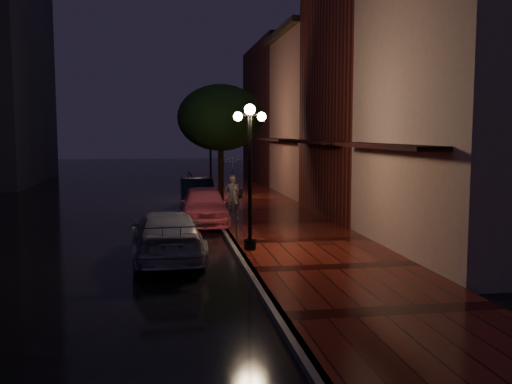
{
  "coord_description": "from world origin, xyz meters",
  "views": [
    {
      "loc": [
        -2.17,
        -21.57,
        3.63
      ],
      "look_at": [
        1.27,
        -0.46,
        1.4
      ],
      "focal_mm": 40.0,
      "sensor_mm": 36.0,
      "label": 1
    }
  ],
  "objects_px": {
    "street_tree": "(221,120)",
    "pink_car": "(204,205)",
    "woman_with_umbrella": "(233,178)",
    "streetlamp_near": "(250,168)",
    "streetlamp_far": "(211,152)",
    "parking_meter": "(236,218)",
    "silver_car": "(167,236)",
    "navy_car": "(197,194)"
  },
  "relations": [
    {
      "from": "streetlamp_far",
      "to": "pink_car",
      "type": "distance_m",
      "value": 8.44
    },
    {
      "from": "pink_car",
      "to": "woman_with_umbrella",
      "type": "relative_size",
      "value": 1.8
    },
    {
      "from": "navy_car",
      "to": "parking_meter",
      "type": "height_order",
      "value": "navy_car"
    },
    {
      "from": "woman_with_umbrella",
      "to": "street_tree",
      "type": "bearing_deg",
      "value": -68.71
    },
    {
      "from": "street_tree",
      "to": "parking_meter",
      "type": "xyz_separation_m",
      "value": [
        -0.46,
        -9.36,
        -3.38
      ]
    },
    {
      "from": "streetlamp_far",
      "to": "woman_with_umbrella",
      "type": "height_order",
      "value": "streetlamp_far"
    },
    {
      "from": "streetlamp_near",
      "to": "woman_with_umbrella",
      "type": "height_order",
      "value": "streetlamp_near"
    },
    {
      "from": "streetlamp_near",
      "to": "pink_car",
      "type": "xyz_separation_m",
      "value": [
        -0.95,
        5.82,
        -1.83
      ]
    },
    {
      "from": "silver_car",
      "to": "streetlamp_near",
      "type": "bearing_deg",
      "value": -174.23
    },
    {
      "from": "streetlamp_far",
      "to": "street_tree",
      "type": "distance_m",
      "value": 3.44
    },
    {
      "from": "streetlamp_far",
      "to": "parking_meter",
      "type": "bearing_deg",
      "value": -90.93
    },
    {
      "from": "navy_car",
      "to": "streetlamp_far",
      "type": "bearing_deg",
      "value": 75.08
    },
    {
      "from": "navy_car",
      "to": "parking_meter",
      "type": "distance_m",
      "value": 9.01
    },
    {
      "from": "woman_with_umbrella",
      "to": "parking_meter",
      "type": "distance_m",
      "value": 4.71
    },
    {
      "from": "streetlamp_near",
      "to": "parking_meter",
      "type": "relative_size",
      "value": 3.65
    },
    {
      "from": "street_tree",
      "to": "parking_meter",
      "type": "distance_m",
      "value": 9.97
    },
    {
      "from": "streetlamp_far",
      "to": "woman_with_umbrella",
      "type": "distance_m",
      "value": 7.83
    },
    {
      "from": "street_tree",
      "to": "streetlamp_near",
      "type": "bearing_deg",
      "value": -91.35
    },
    {
      "from": "pink_car",
      "to": "woman_with_umbrella",
      "type": "distance_m",
      "value": 1.64
    },
    {
      "from": "street_tree",
      "to": "navy_car",
      "type": "relative_size",
      "value": 1.31
    },
    {
      "from": "silver_car",
      "to": "woman_with_umbrella",
      "type": "height_order",
      "value": "woman_with_umbrella"
    },
    {
      "from": "street_tree",
      "to": "woman_with_umbrella",
      "type": "relative_size",
      "value": 2.31
    },
    {
      "from": "navy_car",
      "to": "parking_meter",
      "type": "relative_size",
      "value": 3.75
    },
    {
      "from": "silver_car",
      "to": "parking_meter",
      "type": "distance_m",
      "value": 3.01
    },
    {
      "from": "streetlamp_far",
      "to": "parking_meter",
      "type": "xyz_separation_m",
      "value": [
        -0.2,
        -12.37,
        -1.73
      ]
    },
    {
      "from": "streetlamp_far",
      "to": "parking_meter",
      "type": "relative_size",
      "value": 3.65
    },
    {
      "from": "streetlamp_far",
      "to": "pink_car",
      "type": "bearing_deg",
      "value": -96.62
    },
    {
      "from": "streetlamp_near",
      "to": "navy_car",
      "type": "bearing_deg",
      "value": 95.12
    },
    {
      "from": "streetlamp_far",
      "to": "pink_car",
      "type": "relative_size",
      "value": 0.95
    },
    {
      "from": "streetlamp_far",
      "to": "street_tree",
      "type": "relative_size",
      "value": 0.74
    },
    {
      "from": "navy_car",
      "to": "silver_car",
      "type": "bearing_deg",
      "value": -97.08
    },
    {
      "from": "streetlamp_near",
      "to": "street_tree",
      "type": "bearing_deg",
      "value": 88.65
    },
    {
      "from": "street_tree",
      "to": "parking_meter",
      "type": "height_order",
      "value": "street_tree"
    },
    {
      "from": "streetlamp_near",
      "to": "navy_car",
      "type": "relative_size",
      "value": 0.97
    },
    {
      "from": "streetlamp_near",
      "to": "woman_with_umbrella",
      "type": "distance_m",
      "value": 6.27
    },
    {
      "from": "street_tree",
      "to": "silver_car",
      "type": "distance_m",
      "value": 12.2
    },
    {
      "from": "woman_with_umbrella",
      "to": "streetlamp_near",
      "type": "bearing_deg",
      "value": 109.03
    },
    {
      "from": "pink_car",
      "to": "parking_meter",
      "type": "height_order",
      "value": "pink_car"
    },
    {
      "from": "streetlamp_near",
      "to": "woman_with_umbrella",
      "type": "bearing_deg",
      "value": 87.67
    },
    {
      "from": "street_tree",
      "to": "pink_car",
      "type": "xyz_separation_m",
      "value": [
        -1.21,
        -5.17,
        -3.47
      ]
    },
    {
      "from": "navy_car",
      "to": "silver_car",
      "type": "relative_size",
      "value": 0.91
    },
    {
      "from": "pink_car",
      "to": "streetlamp_far",
      "type": "bearing_deg",
      "value": 84.98
    }
  ]
}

